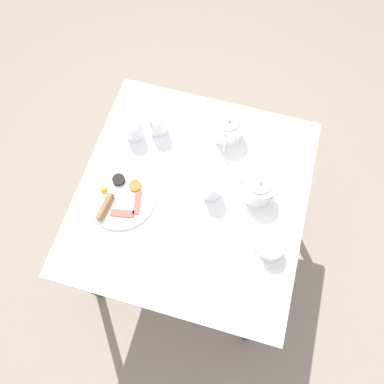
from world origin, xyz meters
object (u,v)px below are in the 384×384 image
teapot_near (228,128)px  knife_by_plate (217,278)px  teacup_with_saucer_left (271,249)px  water_glass_tall (211,188)px  breakfast_plate (120,197)px  teapot_far (258,188)px  wine_glass_spare (157,123)px  fork_by_plate (154,255)px  water_glass_short (133,129)px  spoon_for_tea (279,147)px

teapot_near → knife_by_plate: 0.63m
teacup_with_saucer_left → water_glass_tall: 0.33m
breakfast_plate → teapot_far: bearing=17.8°
wine_glass_spare → fork_by_plate: size_ratio=0.66×
teapot_near → teacup_with_saucer_left: bearing=-153.1°
teapot_far → water_glass_short: size_ratio=2.00×
teapot_near → knife_by_plate: teapot_near is taller
teacup_with_saucer_left → knife_by_plate: 0.23m
fork_by_plate → spoon_for_tea: 0.71m
teacup_with_saucer_left → wine_glass_spare: bearing=145.0°
teapot_near → spoon_for_tea: teapot_near is taller
teacup_with_saucer_left → spoon_for_tea: teacup_with_saucer_left is taller
breakfast_plate → spoon_for_tea: 0.71m
breakfast_plate → water_glass_short: water_glass_short is taller
knife_by_plate → spoon_for_tea: same height
teapot_near → water_glass_tall: size_ratio=2.07×
water_glass_tall → fork_by_plate: (-0.14, -0.31, -0.05)m
water_glass_short → fork_by_plate: water_glass_short is taller
water_glass_tall → spoon_for_tea: (0.23, 0.29, -0.05)m
teapot_near → spoon_for_tea: size_ratio=1.55×
teacup_with_saucer_left → water_glass_short: bearing=152.2°
breakfast_plate → wine_glass_spare: 0.36m
breakfast_plate → water_glass_short: bearing=97.3°
fork_by_plate → knife_by_plate: bearing=-4.9°
knife_by_plate → water_glass_tall: bearing=108.3°
teapot_far → wine_glass_spare: (-0.48, 0.18, 0.00)m
teapot_far → teacup_with_saucer_left: (0.10, -0.22, -0.02)m
water_glass_short → fork_by_plate: 0.55m
teacup_with_saucer_left → wine_glass_spare: 0.71m
teapot_near → teapot_far: (0.18, -0.24, 0.00)m
water_glass_short → wine_glass_spare: (0.09, 0.05, 0.00)m
wine_glass_spare → spoon_for_tea: bearing=6.2°
water_glass_short → wine_glass_spare: wine_glass_spare is taller
teapot_far → knife_by_plate: bearing=-70.8°
water_glass_tall → water_glass_short: (-0.39, 0.18, -0.00)m
water_glass_short → knife_by_plate: bearing=-45.5°
knife_by_plate → teapot_far: bearing=79.8°
teacup_with_saucer_left → spoon_for_tea: 0.47m
teacup_with_saucer_left → wine_glass_spare: wine_glass_spare is taller
teapot_near → water_glass_short: teapot_near is taller
breakfast_plate → water_glass_tall: (0.35, 0.12, 0.04)m
teapot_far → water_glass_tall: bearing=-134.8°
teacup_with_saucer_left → water_glass_tall: size_ratio=1.31×
fork_by_plate → spoon_for_tea: (0.38, 0.60, 0.00)m
teapot_far → spoon_for_tea: (0.05, 0.24, -0.05)m
wine_glass_spare → fork_by_plate: 0.56m
knife_by_plate → teacup_with_saucer_left: bearing=42.9°
teapot_far → fork_by_plate: (-0.32, -0.36, -0.05)m
breakfast_plate → fork_by_plate: size_ratio=1.74×
teapot_far → fork_by_plate: size_ratio=1.22×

